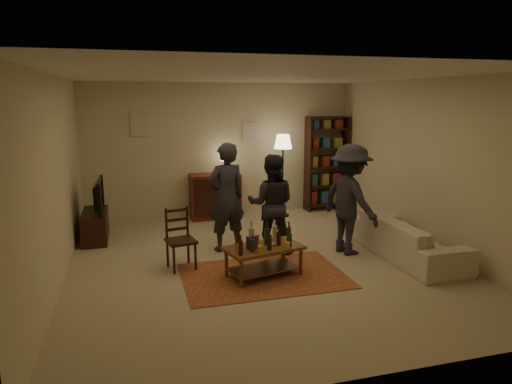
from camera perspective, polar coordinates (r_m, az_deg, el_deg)
name	(u,v)px	position (r m, az deg, el deg)	size (l,w,h in m)	color
floor	(262,262)	(6.87, 0.75, -8.73)	(6.00, 6.00, 0.00)	#C6B793
room_shell	(189,128)	(9.25, -8.36, 7.94)	(6.00, 6.00, 6.00)	beige
rug	(264,276)	(6.36, 0.96, -10.40)	(2.20, 1.50, 0.01)	maroon
coffee_table	(263,249)	(6.23, 0.90, -7.20)	(1.14, 0.79, 0.76)	brown
dining_chair	(180,237)	(6.60, -9.53, -5.52)	(0.45, 0.45, 0.89)	#331611
tv_stand	(95,218)	(8.26, -19.47, -3.11)	(0.40, 1.00, 1.06)	#331611
dresser	(215,195)	(9.24, -5.10, -0.37)	(1.00, 0.50, 1.36)	maroon
bookshelf	(326,163)	(9.93, 8.77, 3.65)	(0.90, 0.34, 2.02)	#331611
floor_lamp	(283,147)	(9.23, 3.39, 5.60)	(0.36, 0.36, 1.68)	black
sofa	(408,238)	(7.34, 18.48, -5.51)	(2.08, 0.81, 0.61)	beige
person_left	(226,197)	(7.19, -3.75, -0.65)	(0.63, 0.41, 1.73)	#2A2C33
person_right	(271,204)	(7.10, 1.91, -1.51)	(0.76, 0.59, 1.56)	#222229
person_by_sofa	(350,200)	(7.19, 11.66, -0.93)	(1.11, 0.64, 1.71)	#26252D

